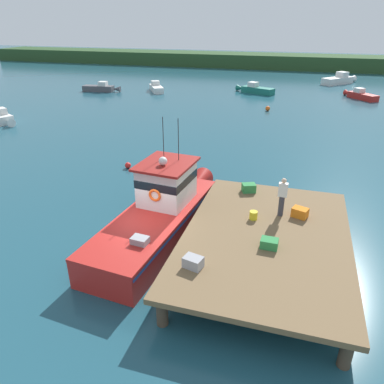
# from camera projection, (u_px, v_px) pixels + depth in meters

# --- Properties ---
(ground_plane) EXTENTS (200.00, 200.00, 0.00)m
(ground_plane) POSITION_uv_depth(u_px,v_px,m) (148.00, 242.00, 15.36)
(ground_plane) COLOR #1E4C5B
(dock) EXTENTS (6.00, 9.00, 1.20)m
(dock) POSITION_uv_depth(u_px,v_px,m) (266.00, 238.00, 13.65)
(dock) COLOR #4C3D2D
(dock) RESTS_ON ground
(main_fishing_boat) EXTENTS (3.28, 9.93, 4.80)m
(main_fishing_boat) POSITION_uv_depth(u_px,v_px,m) (161.00, 211.00, 15.65)
(main_fishing_boat) COLOR red
(main_fishing_boat) RESTS_ON ground
(crate_stack_near_edge) EXTENTS (0.61, 0.46, 0.33)m
(crate_stack_near_edge) POSITION_uv_depth(u_px,v_px,m) (269.00, 243.00, 12.78)
(crate_stack_near_edge) COLOR #2D8442
(crate_stack_near_edge) RESTS_ON dock
(crate_stack_mid_dock) EXTENTS (0.72, 0.63, 0.39)m
(crate_stack_mid_dock) POSITION_uv_depth(u_px,v_px,m) (249.00, 188.00, 16.90)
(crate_stack_mid_dock) COLOR #2D8442
(crate_stack_mid_dock) RESTS_ON dock
(crate_single_far) EXTENTS (0.69, 0.57, 0.37)m
(crate_single_far) POSITION_uv_depth(u_px,v_px,m) (193.00, 262.00, 11.77)
(crate_single_far) COLOR #9E9EA3
(crate_single_far) RESTS_ON dock
(crate_single_by_cleat) EXTENTS (0.71, 0.62, 0.39)m
(crate_single_by_cleat) POSITION_uv_depth(u_px,v_px,m) (300.00, 213.00, 14.75)
(crate_single_by_cleat) COLOR orange
(crate_single_by_cleat) RESTS_ON dock
(bait_bucket) EXTENTS (0.32, 0.32, 0.34)m
(bait_bucket) POSITION_uv_depth(u_px,v_px,m) (253.00, 215.00, 14.60)
(bait_bucket) COLOR yellow
(bait_bucket) RESTS_ON dock
(deckhand_by_the_boat) EXTENTS (0.36, 0.22, 1.63)m
(deckhand_by_the_boat) POSITION_uv_depth(u_px,v_px,m) (282.00, 196.00, 14.60)
(deckhand_by_the_boat) COLOR #383842
(deckhand_by_the_boat) RESTS_ON dock
(moored_boat_mid_harbor) EXTENTS (5.12, 3.00, 1.31)m
(moored_boat_mid_harbor) POSITION_uv_depth(u_px,v_px,m) (255.00, 89.00, 45.58)
(moored_boat_mid_harbor) COLOR #196B5B
(moored_boat_mid_harbor) RESTS_ON ground
(moored_boat_far_right) EXTENTS (5.06, 5.61, 1.61)m
(moored_boat_far_right) POSITION_uv_depth(u_px,v_px,m) (339.00, 80.00, 52.06)
(moored_boat_far_right) COLOR silver
(moored_boat_far_right) RESTS_ON ground
(moored_boat_far_left) EXTENTS (4.93, 1.69, 1.23)m
(moored_boat_far_left) POSITION_uv_depth(u_px,v_px,m) (101.00, 88.00, 46.65)
(moored_boat_far_left) COLOR #4C4C51
(moored_boat_far_left) RESTS_ON ground
(moored_boat_near_channel) EXTENTS (3.63, 4.11, 1.17)m
(moored_boat_near_channel) POSITION_uv_depth(u_px,v_px,m) (361.00, 95.00, 42.40)
(moored_boat_near_channel) COLOR red
(moored_boat_near_channel) RESTS_ON ground
(moored_boat_outer_mooring) EXTENTS (3.36, 4.61, 1.23)m
(moored_boat_outer_mooring) POSITION_uv_depth(u_px,v_px,m) (156.00, 88.00, 46.91)
(moored_boat_outer_mooring) COLOR white
(moored_boat_outer_mooring) RESTS_ON ground
(mooring_buoy_channel_marker) EXTENTS (0.47, 0.47, 0.47)m
(mooring_buoy_channel_marker) POSITION_uv_depth(u_px,v_px,m) (268.00, 108.00, 36.96)
(mooring_buoy_channel_marker) COLOR #EA5B19
(mooring_buoy_channel_marker) RESTS_ON ground
(mooring_buoy_outer) EXTENTS (0.38, 0.38, 0.38)m
(mooring_buoy_outer) POSITION_uv_depth(u_px,v_px,m) (128.00, 165.00, 22.79)
(mooring_buoy_outer) COLOR red
(mooring_buoy_outer) RESTS_ON ground
(far_shoreline) EXTENTS (120.00, 8.00, 2.40)m
(far_shoreline) POSITION_uv_depth(u_px,v_px,m) (278.00, 61.00, 68.46)
(far_shoreline) COLOR #284723
(far_shoreline) RESTS_ON ground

